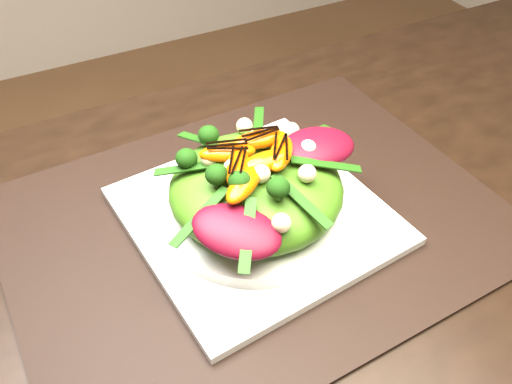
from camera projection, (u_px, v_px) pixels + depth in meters
name	position (u px, v px, depth m)	size (l,w,h in m)	color
dining_table	(321.00, 317.00, 0.55)	(1.60, 0.90, 0.75)	black
placemat	(256.00, 220.00, 0.62)	(0.54, 0.41, 0.00)	black
plate_base	(256.00, 215.00, 0.62)	(0.27, 0.27, 0.01)	silver
salad_bowl	(256.00, 207.00, 0.61)	(0.22, 0.22, 0.02)	silver
lettuce_mound	(256.00, 188.00, 0.59)	(0.19, 0.19, 0.06)	#3E6C14
radicchio_leaf	(318.00, 147.00, 0.59)	(0.09, 0.06, 0.02)	#490714
orange_segment	(239.00, 144.00, 0.58)	(0.06, 0.02, 0.02)	#CF4603
broccoli_floret	(202.00, 158.00, 0.56)	(0.03, 0.03, 0.03)	black
macadamia_nut	(300.00, 166.00, 0.56)	(0.02, 0.02, 0.02)	#C6BD8B
balsamic_drizzle	(239.00, 138.00, 0.58)	(0.04, 0.00, 0.00)	black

